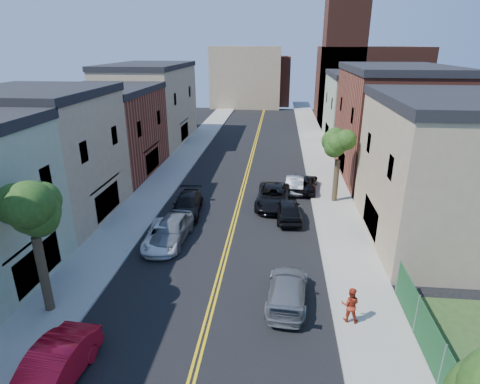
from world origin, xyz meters
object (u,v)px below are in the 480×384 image
(red_sedan, at_px, (51,372))
(white_pickup, at_px, (164,235))
(grey_car_left, at_px, (172,229))
(black_car_right, at_px, (288,210))
(black_suv_lane, at_px, (273,196))
(pedestrian_right, at_px, (350,305))
(black_car_left, at_px, (187,205))
(grey_car_right, at_px, (287,290))
(dark_car_right_far, at_px, (304,183))
(silver_car_right, at_px, (295,183))

(red_sedan, relative_size, white_pickup, 1.01)
(grey_car_left, bearing_deg, black_car_right, 31.51)
(black_suv_lane, xyz_separation_m, pedestrian_right, (3.88, -14.16, 0.23))
(grey_car_left, bearing_deg, pedestrian_right, -32.12)
(black_suv_lane, bearing_deg, black_car_right, -62.69)
(grey_car_left, height_order, pedestrian_right, pedestrian_right)
(black_car_left, xyz_separation_m, black_suv_lane, (6.62, 2.27, 0.05))
(red_sedan, xyz_separation_m, black_car_left, (1.42, 16.89, -0.06))
(black_car_left, height_order, black_car_right, black_car_right)
(red_sedan, xyz_separation_m, pedestrian_right, (11.92, 5.00, 0.22))
(white_pickup, distance_m, black_car_left, 5.17)
(black_car_left, height_order, black_suv_lane, black_suv_lane)
(black_car_left, bearing_deg, white_pickup, -99.40)
(grey_car_right, distance_m, dark_car_right_far, 16.76)
(grey_car_right, bearing_deg, silver_car_right, -88.86)
(black_car_right, bearing_deg, grey_car_right, 84.55)
(pedestrian_right, bearing_deg, white_pickup, -21.85)
(black_car_right, relative_size, pedestrian_right, 2.57)
(red_sedan, bearing_deg, silver_car_right, 70.16)
(red_sedan, bearing_deg, black_car_right, 64.55)
(grey_car_left, relative_size, black_car_left, 0.97)
(black_car_left, bearing_deg, pedestrian_right, -53.44)
(grey_car_right, xyz_separation_m, pedestrian_right, (2.90, -1.36, 0.32))
(black_car_left, distance_m, silver_car_right, 10.35)
(dark_car_right_far, bearing_deg, black_car_left, 40.62)
(grey_car_left, xyz_separation_m, silver_car_right, (8.47, 10.50, -0.15))
(silver_car_right, relative_size, black_suv_lane, 0.75)
(grey_car_right, xyz_separation_m, silver_car_right, (0.87, 16.47, 0.00))
(black_car_right, distance_m, pedestrian_right, 11.91)
(silver_car_right, relative_size, pedestrian_right, 2.45)
(black_car_left, distance_m, black_car_right, 7.80)
(white_pickup, bearing_deg, dark_car_right_far, 43.97)
(white_pickup, bearing_deg, red_sedan, -100.25)
(silver_car_right, bearing_deg, grey_car_right, 90.07)
(black_suv_lane, distance_m, pedestrian_right, 14.68)
(grey_car_left, xyz_separation_m, black_suv_lane, (6.62, 6.83, -0.05))
(dark_car_right_far, bearing_deg, black_car_right, 84.06)
(dark_car_right_far, bearing_deg, grey_car_left, 56.21)
(white_pickup, height_order, grey_car_right, grey_car_right)
(black_car_right, xyz_separation_m, silver_car_right, (0.68, 6.23, -0.06))
(grey_car_left, relative_size, grey_car_right, 1.03)
(dark_car_right_far, relative_size, pedestrian_right, 2.79)
(red_sedan, distance_m, grey_car_left, 12.41)
(white_pickup, distance_m, black_car_right, 9.54)
(black_car_right, relative_size, dark_car_right_far, 0.92)
(black_suv_lane, bearing_deg, silver_car_right, 65.72)
(red_sedan, bearing_deg, pedestrian_right, 26.35)
(grey_car_right, bearing_deg, white_pickup, -29.74)
(black_car_right, bearing_deg, black_car_left, -6.47)
(red_sedan, relative_size, grey_car_right, 1.01)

